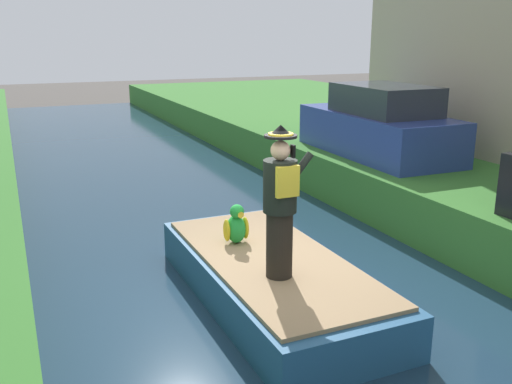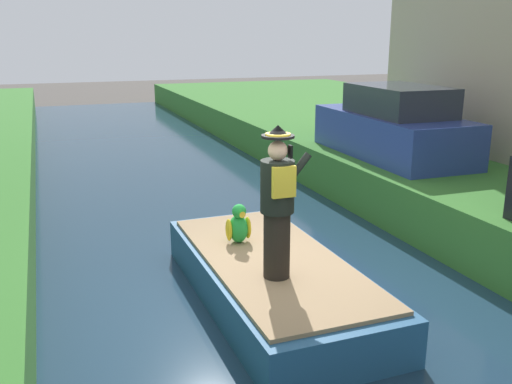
# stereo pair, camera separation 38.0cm
# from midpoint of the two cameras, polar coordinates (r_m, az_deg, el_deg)

# --- Properties ---
(ground_plane) EXTENTS (80.00, 80.00, 0.00)m
(ground_plane) POSITION_cam_midpoint_polar(r_m,az_deg,el_deg) (7.62, 3.81, -12.23)
(ground_plane) COLOR #4C4742
(canal_water) EXTENTS (5.95, 48.00, 0.10)m
(canal_water) POSITION_cam_midpoint_polar(r_m,az_deg,el_deg) (7.60, 3.82, -11.90)
(canal_water) COLOR #1E384C
(canal_water) RESTS_ON ground
(boat) EXTENTS (1.82, 4.21, 0.61)m
(boat) POSITION_cam_midpoint_polar(r_m,az_deg,el_deg) (7.65, 3.07, -8.74)
(boat) COLOR #23517A
(boat) RESTS_ON canal_water
(person_pirate) EXTENTS (0.61, 0.42, 1.85)m
(person_pirate) POSITION_cam_midpoint_polar(r_m,az_deg,el_deg) (6.66, 3.83, -1.16)
(person_pirate) COLOR black
(person_pirate) RESTS_ON boat
(parrot_plush) EXTENTS (0.36, 0.34, 0.57)m
(parrot_plush) POSITION_cam_midpoint_polar(r_m,az_deg,el_deg) (7.97, -0.40, -3.43)
(parrot_plush) COLOR green
(parrot_plush) RESTS_ON boat
(parked_car_blue) EXTENTS (1.77, 4.03, 1.50)m
(parked_car_blue) POSITION_cam_midpoint_polar(r_m,az_deg,el_deg) (12.48, 14.47, 6.36)
(parked_car_blue) COLOR #2D4293
(parked_car_blue) RESTS_ON grass_bank_far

